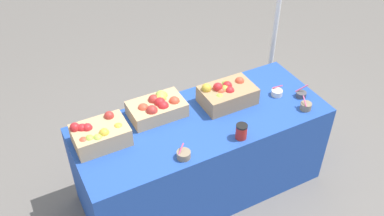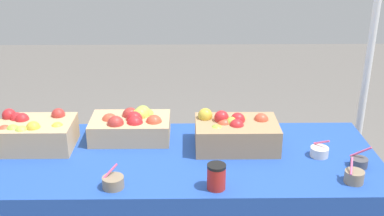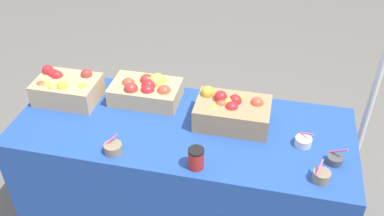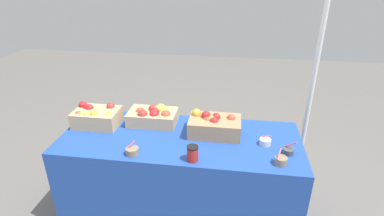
{
  "view_description": "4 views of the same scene",
  "coord_description": "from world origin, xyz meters",
  "views": [
    {
      "loc": [
        -1.17,
        -2.07,
        2.76
      ],
      "look_at": [
        -0.07,
        0.03,
        0.85
      ],
      "focal_mm": 39.78,
      "sensor_mm": 36.0,
      "label": 1
    },
    {
      "loc": [
        0.02,
        -2.04,
        1.82
      ],
      "look_at": [
        0.05,
        0.03,
        0.98
      ],
      "focal_mm": 44.13,
      "sensor_mm": 36.0,
      "label": 2
    },
    {
      "loc": [
        0.46,
        -1.81,
        2.24
      ],
      "look_at": [
        0.05,
        0.03,
        0.85
      ],
      "focal_mm": 40.05,
      "sensor_mm": 36.0,
      "label": 3
    },
    {
      "loc": [
        0.39,
        -2.05,
        1.98
      ],
      "look_at": [
        0.09,
        0.04,
        0.98
      ],
      "focal_mm": 28.51,
      "sensor_mm": 36.0,
      "label": 4
    }
  ],
  "objects": [
    {
      "name": "sample_bowl_far",
      "position": [
        0.66,
        -0.02,
        0.76
      ],
      "size": [
        0.09,
        0.09,
        0.09
      ],
      "color": "silver",
      "rests_on": "table"
    },
    {
      "name": "sample_bowl_near",
      "position": [
        0.75,
        -0.26,
        0.77
      ],
      "size": [
        0.08,
        0.09,
        0.1
      ],
      "color": "gray",
      "rests_on": "table"
    },
    {
      "name": "apple_crate_middle",
      "position": [
        -0.26,
        0.2,
        0.81
      ],
      "size": [
        0.41,
        0.25,
        0.16
      ],
      "color": "tan",
      "rests_on": "table"
    },
    {
      "name": "coffee_cup",
      "position": [
        0.14,
        -0.3,
        0.8
      ],
      "size": [
        0.08,
        0.08,
        0.11
      ],
      "color": "red",
      "rests_on": "table"
    },
    {
      "name": "apple_crate_left",
      "position": [
        -0.74,
        0.1,
        0.82
      ],
      "size": [
        0.37,
        0.26,
        0.18
      ],
      "color": "tan",
      "rests_on": "table"
    },
    {
      "name": "sample_bowl_extra",
      "position": [
        0.82,
        -0.12,
        0.76
      ],
      "size": [
        0.09,
        0.08,
        0.1
      ],
      "color": "#4C4C51",
      "rests_on": "table"
    },
    {
      "name": "table",
      "position": [
        0.0,
        0.0,
        0.37
      ],
      "size": [
        1.9,
        0.76,
        0.74
      ],
      "primitive_type": "cube",
      "color": "#234CAD",
      "rests_on": "ground_plane"
    },
    {
      "name": "ground_plane",
      "position": [
        0.0,
        0.0,
        0.0
      ],
      "size": [
        10.0,
        10.0,
        0.0
      ],
      "primitive_type": "plane",
      "color": "slate"
    },
    {
      "name": "apple_crate_right",
      "position": [
        0.26,
        0.09,
        0.82
      ],
      "size": [
        0.41,
        0.27,
        0.19
      ],
      "color": "tan",
      "rests_on": "table"
    },
    {
      "name": "sample_bowl_mid",
      "position": [
        -0.3,
        -0.29,
        0.77
      ],
      "size": [
        0.09,
        0.09,
        0.1
      ],
      "color": "gray",
      "rests_on": "table"
    }
  ]
}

